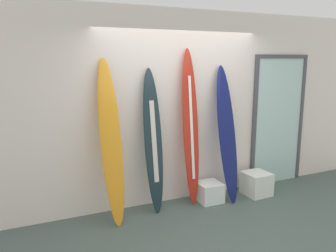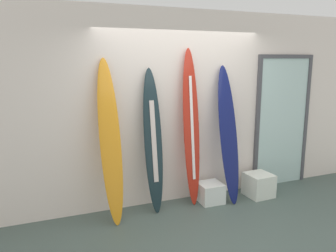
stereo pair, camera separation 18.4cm
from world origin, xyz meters
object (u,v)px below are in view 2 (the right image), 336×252
at_px(surfboard_charcoal, 153,142).
at_px(surfboard_navy, 228,135).
at_px(surfboard_sunset, 110,141).
at_px(display_block_left, 210,193).
at_px(glass_door, 282,119).
at_px(surfboard_crimson, 191,129).
at_px(display_block_center, 259,185).

distance_m(surfboard_charcoal, surfboard_navy, 1.15).
bearing_deg(surfboard_charcoal, surfboard_sunset, -173.86).
height_order(display_block_left, glass_door, glass_door).
xyz_separation_m(surfboard_sunset, surfboard_crimson, (1.20, 0.09, 0.05)).
distance_m(surfboard_sunset, display_block_left, 1.74).
xyz_separation_m(surfboard_sunset, surfboard_navy, (1.75, -0.01, -0.05)).
xyz_separation_m(surfboard_crimson, surfboard_navy, (0.56, -0.10, -0.11)).
xyz_separation_m(display_block_left, glass_door, (1.48, 0.26, 0.98)).
distance_m(surfboard_navy, display_block_left, 0.91).
relative_size(surfboard_crimson, display_block_center, 5.69).
xyz_separation_m(display_block_center, glass_door, (0.66, 0.34, 0.94)).
relative_size(surfboard_charcoal, display_block_left, 5.64).
bearing_deg(display_block_center, surfboard_navy, 171.82).
xyz_separation_m(surfboard_crimson, display_block_left, (0.28, -0.10, -0.97)).
distance_m(surfboard_sunset, surfboard_crimson, 1.20).
xyz_separation_m(surfboard_crimson, display_block_center, (1.09, -0.18, -0.94)).
distance_m(display_block_left, display_block_center, 0.82).
xyz_separation_m(surfboard_charcoal, display_block_left, (0.87, -0.07, -0.84)).
relative_size(surfboard_sunset, surfboard_charcoal, 1.07).
distance_m(surfboard_charcoal, glass_door, 2.36).
bearing_deg(glass_door, surfboard_sunset, -175.11).
bearing_deg(glass_door, surfboard_navy, -167.67).
bearing_deg(display_block_left, surfboard_charcoal, 175.20).
bearing_deg(surfboard_sunset, surfboard_navy, -0.31).
height_order(surfboard_sunset, display_block_center, surfboard_sunset).
height_order(surfboard_charcoal, glass_door, glass_door).
bearing_deg(display_block_center, glass_door, 27.00).
distance_m(surfboard_sunset, surfboard_navy, 1.75).
bearing_deg(glass_door, display_block_left, -170.00).
distance_m(surfboard_charcoal, display_block_center, 1.87).
bearing_deg(glass_door, surfboard_crimson, -174.81).
height_order(surfboard_charcoal, display_block_left, surfboard_charcoal).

